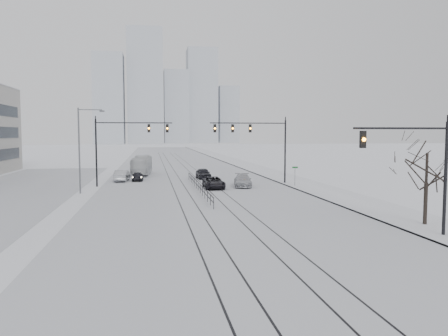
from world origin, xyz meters
The scene contains 20 objects.
ground centered at (0.00, 0.00, 0.00)m, with size 500.00×500.00×0.00m, color white.
road centered at (0.00, 60.00, 0.01)m, with size 22.00×260.00×0.02m, color silver.
sidewalk_east centered at (13.50, 60.00, 0.08)m, with size 5.00×260.00×0.16m, color silver.
curb centered at (11.05, 60.00, 0.06)m, with size 0.10×260.00×0.12m, color gray.
parking_strip centered at (-20.00, 35.00, 0.01)m, with size 14.00×60.00×0.03m, color silver.
tram_rails centered at (0.00, 40.00, 0.02)m, with size 5.30×180.00×0.01m.
skyline centered at (5.02, 273.63, 30.65)m, with size 96.00×48.00×72.00m.
traffic_mast_near centered at (10.79, 6.00, 4.56)m, with size 6.10×0.37×7.00m.
traffic_mast_ne centered at (8.15, 34.99, 5.76)m, with size 9.60×0.37×8.00m.
traffic_mast_nw centered at (-8.52, 36.00, 5.57)m, with size 9.10×0.37×8.00m.
street_light_west centered at (-12.20, 30.00, 5.21)m, with size 2.73×0.25×9.00m.
bare_tree centered at (13.20, 9.00, 4.49)m, with size 4.40×4.40×6.10m.
median_fence centered at (0.00, 30.00, 0.53)m, with size 0.06×24.00×1.00m.
street_sign centered at (11.80, 32.00, 1.61)m, with size 0.70×0.06×2.40m.
sedan_sb_inner centered at (-6.87, 41.58, 0.61)m, with size 1.44×3.58×1.22m, color black.
sedan_sb_outer centered at (-8.90, 41.38, 0.76)m, with size 1.60×4.59×1.51m, color #B7BAC0.
sedan_nb_front centered at (2.00, 31.82, 0.67)m, with size 2.21×4.79×1.33m, color black.
sedan_nb_right centered at (5.65, 32.94, 0.72)m, with size 2.01×4.95×1.44m, color #ABADB2.
sedan_nb_far centered at (2.12, 42.87, 0.73)m, with size 1.72×4.28×1.46m, color black.
box_truck centered at (-6.50, 50.66, 1.42)m, with size 2.38×10.18×2.84m, color silver.
Camera 1 is at (-5.11, -17.56, 6.27)m, focal length 35.00 mm.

